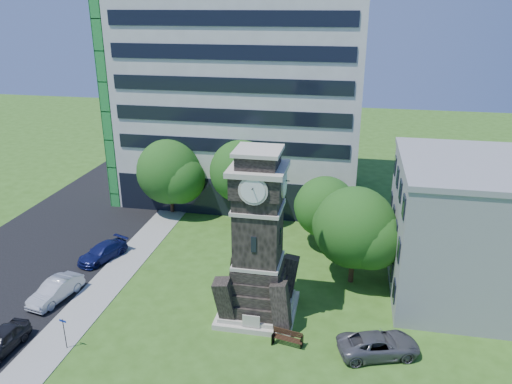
% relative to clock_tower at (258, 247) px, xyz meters
% --- Properties ---
extents(ground, '(160.00, 160.00, 0.00)m').
position_rel_clock_tower_xyz_m(ground, '(-3.00, -2.00, -5.28)').
color(ground, '#325A19').
rests_on(ground, ground).
extents(sidewalk, '(3.00, 70.00, 0.06)m').
position_rel_clock_tower_xyz_m(sidewalk, '(-12.50, 3.00, -5.25)').
color(sidewalk, gray).
rests_on(sidewalk, ground).
extents(street, '(14.00, 80.00, 0.02)m').
position_rel_clock_tower_xyz_m(street, '(-21.00, 3.00, -5.27)').
color(street, black).
rests_on(street, ground).
extents(clock_tower, '(5.40, 5.40, 12.22)m').
position_rel_clock_tower_xyz_m(clock_tower, '(0.00, 0.00, 0.00)').
color(clock_tower, beige).
rests_on(clock_tower, ground).
extents(office_tall, '(26.20, 15.11, 28.60)m').
position_rel_clock_tower_xyz_m(office_tall, '(-6.20, 23.84, 8.94)').
color(office_tall, silver).
rests_on(office_tall, ground).
extents(office_low, '(15.20, 12.20, 10.40)m').
position_rel_clock_tower_xyz_m(office_low, '(16.97, 6.00, -0.07)').
color(office_low, gray).
rests_on(office_low, ground).
extents(car_street_south, '(1.90, 4.41, 1.48)m').
position_rel_clock_tower_xyz_m(car_street_south, '(-15.26, -7.43, -4.54)').
color(car_street_south, black).
rests_on(car_street_south, ground).
extents(car_street_mid, '(2.47, 4.85, 1.52)m').
position_rel_clock_tower_xyz_m(car_street_mid, '(-15.21, -1.29, -4.52)').
color(car_street_mid, '#AFB1B7').
rests_on(car_street_mid, ground).
extents(car_street_north, '(3.48, 5.10, 1.37)m').
position_rel_clock_tower_xyz_m(car_street_north, '(-14.75, 5.22, -4.60)').
color(car_street_north, '#121850').
rests_on(car_street_north, ground).
extents(car_east_lot, '(5.66, 3.86, 1.44)m').
position_rel_clock_tower_xyz_m(car_east_lot, '(8.35, -3.03, -4.56)').
color(car_east_lot, '#55555B').
rests_on(car_east_lot, ground).
extents(park_bench, '(2.00, 0.53, 1.03)m').
position_rel_clock_tower_xyz_m(park_bench, '(2.58, -3.22, -4.73)').
color(park_bench, black).
rests_on(park_bench, ground).
extents(street_sign, '(0.54, 0.05, 2.24)m').
position_rel_clock_tower_xyz_m(street_sign, '(-11.35, -6.37, -3.88)').
color(street_sign, black).
rests_on(street_sign, ground).
extents(tree_nw, '(7.49, 6.81, 7.98)m').
position_rel_clock_tower_xyz_m(tree_nw, '(-12.39, 16.32, -0.89)').
color(tree_nw, '#332114').
rests_on(tree_nw, ground).
extents(tree_nc, '(6.86, 6.24, 8.40)m').
position_rel_clock_tower_xyz_m(tree_nc, '(-4.67, 15.69, -0.21)').
color(tree_nc, '#332114').
rests_on(tree_nc, ground).
extents(tree_ne, '(6.03, 5.48, 6.69)m').
position_rel_clock_tower_xyz_m(tree_ne, '(3.97, 11.31, -1.49)').
color(tree_ne, '#332114').
rests_on(tree_ne, ground).
extents(tree_east, '(6.99, 6.35, 7.94)m').
position_rel_clock_tower_xyz_m(tree_east, '(6.57, 5.63, -0.71)').
color(tree_east, '#332114').
rests_on(tree_east, ground).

